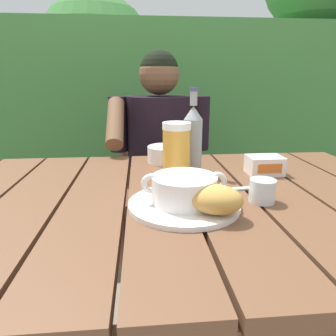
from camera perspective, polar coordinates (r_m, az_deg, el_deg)
name	(u,v)px	position (r m, az deg, el deg)	size (l,w,h in m)	color
dining_table	(158,225)	(0.86, -1.90, -10.52)	(1.49, 0.90, 0.75)	brown
hedge_backdrop	(160,99)	(2.39, -1.58, 12.65)	(4.13, 0.88, 2.22)	#3B7337
chair_near_diner	(158,187)	(1.76, -1.81, -3.63)	(0.43, 0.42, 0.92)	brown
person_eating	(160,155)	(1.50, -1.54, 2.49)	(0.48, 0.47, 1.19)	black
serving_plate	(184,204)	(0.76, 3.00, -6.70)	(0.27, 0.27, 0.01)	white
soup_bowl	(184,188)	(0.74, 3.04, -3.80)	(0.21, 0.16, 0.07)	white
bread_roll	(216,199)	(0.69, 8.85, -5.77)	(0.15, 0.13, 0.06)	#BE8E42
beer_glass	(176,152)	(0.93, 1.58, 3.05)	(0.09, 0.09, 0.18)	gold
beer_bottle	(193,139)	(1.00, 4.62, 5.45)	(0.06, 0.06, 0.28)	gray
water_glass_small	(262,191)	(0.81, 17.11, -4.05)	(0.07, 0.07, 0.06)	silver
butter_tub	(265,165)	(1.05, 17.51, 0.53)	(0.11, 0.09, 0.06)	white
table_knife	(227,189)	(0.87, 10.95, -3.91)	(0.15, 0.04, 0.01)	silver
diner_bowl	(166,154)	(1.15, -0.31, 2.60)	(0.14, 0.14, 0.06)	white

